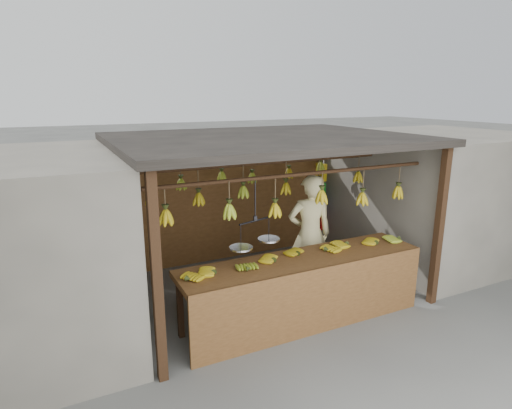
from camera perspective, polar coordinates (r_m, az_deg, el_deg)
ground at (r=6.90m, az=1.12°, el=-11.07°), size 80.00×80.00×0.00m
stall at (r=6.60m, az=-0.11°, el=5.71°), size 4.30×3.30×2.40m
neighbor_right at (r=8.70m, az=22.77°, el=1.22°), size 3.00×3.00×2.30m
counter at (r=5.65m, az=6.88°, el=-9.36°), size 3.47×0.77×0.96m
hanging_bananas at (r=6.38m, az=1.11°, el=2.11°), size 3.63×2.24×0.40m
balance_scale at (r=5.34m, az=-0.10°, el=-4.77°), size 0.73×0.41×0.84m
vendor at (r=6.52m, az=7.16°, el=-4.00°), size 0.77×0.61×1.85m
bag_bundles at (r=8.62m, az=8.54°, el=0.99°), size 0.08×0.26×1.34m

